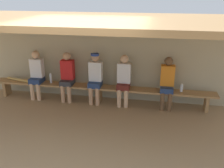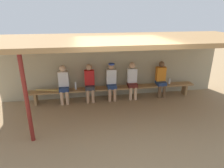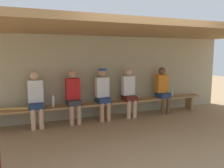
% 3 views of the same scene
% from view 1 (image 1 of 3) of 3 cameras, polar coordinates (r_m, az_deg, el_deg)
% --- Properties ---
extents(ground_plane, '(24.00, 24.00, 0.00)m').
position_cam_1_polar(ground_plane, '(5.47, -6.62, -10.93)').
color(ground_plane, '#9E7F59').
extents(back_wall, '(8.00, 0.20, 2.20)m').
position_cam_1_polar(back_wall, '(6.82, -2.13, 5.82)').
color(back_wall, tan).
rests_on(back_wall, ground).
extents(dugout_roof, '(8.00, 2.80, 0.12)m').
position_cam_1_polar(dugout_roof, '(5.36, -5.42, 14.26)').
color(dugout_roof, '#9E7547').
rests_on(dugout_roof, back_wall).
extents(bench, '(6.00, 0.36, 0.46)m').
position_cam_1_polar(bench, '(6.63, -2.89, -1.14)').
color(bench, '#9E7547').
rests_on(bench, ground).
extents(player_leftmost, '(0.34, 0.42, 1.34)m').
position_cam_1_polar(player_leftmost, '(6.76, -10.26, 2.09)').
color(player_leftmost, '#333338').
rests_on(player_leftmost, ground).
extents(player_with_sunglasses, '(0.34, 0.42, 1.34)m').
position_cam_1_polar(player_with_sunglasses, '(6.40, 2.73, 1.31)').
color(player_with_sunglasses, '#591E19').
rests_on(player_with_sunglasses, ground).
extents(player_in_blue, '(0.34, 0.42, 1.34)m').
position_cam_1_polar(player_in_blue, '(6.35, 12.58, 0.67)').
color(player_in_blue, navy).
rests_on(player_in_blue, ground).
extents(player_in_white, '(0.34, 0.42, 1.34)m').
position_cam_1_polar(player_in_white, '(6.53, -3.87, 1.86)').
color(player_in_white, navy).
rests_on(player_in_white, ground).
extents(player_shirtless_tan, '(0.34, 0.42, 1.34)m').
position_cam_1_polar(player_shirtless_tan, '(7.12, -16.96, 2.45)').
color(player_shirtless_tan, navy).
rests_on(player_shirtless_tan, ground).
extents(water_bottle_green, '(0.07, 0.07, 0.21)m').
position_cam_1_polar(water_bottle_green, '(6.48, 15.68, -0.85)').
color(water_bottle_green, silver).
rests_on(water_bottle_green, bench).
extents(water_bottle_orange, '(0.06, 0.06, 0.27)m').
position_cam_1_polar(water_bottle_orange, '(7.01, -13.89, 1.27)').
color(water_bottle_orange, silver).
rests_on(water_bottle_orange, bench).
extents(baseball_bat, '(0.79, 0.26, 0.07)m').
position_cam_1_polar(baseball_bat, '(7.46, -20.64, 0.92)').
color(baseball_bat, tan).
rests_on(baseball_bat, bench).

